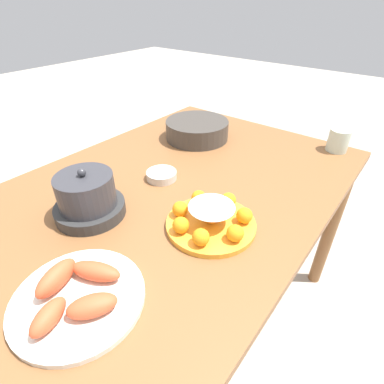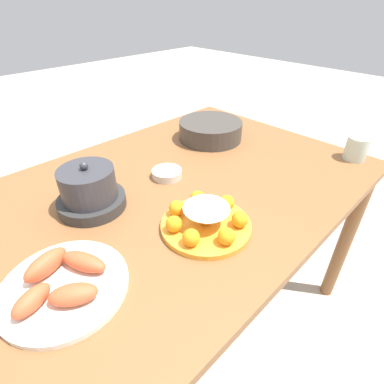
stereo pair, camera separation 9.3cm
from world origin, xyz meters
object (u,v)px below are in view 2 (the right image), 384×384
sauce_bowl (167,173)px  cup_near (357,148)px  dining_table (181,204)px  cake_plate (206,220)px  serving_bowl (210,130)px  warming_pot (90,191)px  seafood_platter (63,283)px

sauce_bowl → cup_near: 0.75m
dining_table → cake_plate: 0.29m
dining_table → cup_near: (0.61, -0.36, 0.14)m
dining_table → serving_bowl: bearing=26.8°
sauce_bowl → warming_pot: 0.29m
dining_table → seafood_platter: (-0.50, -0.14, 0.12)m
serving_bowl → sauce_bowl: (-0.36, -0.11, -0.03)m
warming_pot → cake_plate: bearing=-60.9°
serving_bowl → sauce_bowl: serving_bowl is taller
serving_bowl → seafood_platter: 0.90m
serving_bowl → cup_near: 0.60m
serving_bowl → warming_pot: warming_pot is taller
sauce_bowl → cup_near: size_ratio=1.16×
serving_bowl → seafood_platter: serving_bowl is taller
seafood_platter → warming_pot: bearing=48.6°
cake_plate → serving_bowl: serving_bowl is taller
cake_plate → sauce_bowl: 0.31m
cake_plate → serving_bowl: bearing=40.9°
sauce_bowl → seafood_platter: bearing=-157.1°
cake_plate → serving_bowl: size_ratio=0.92×
cake_plate → cup_near: 0.74m
cake_plate → dining_table: bearing=62.6°
cake_plate → warming_pot: size_ratio=1.24×
sauce_bowl → warming_pot: (-0.28, 0.03, 0.05)m
serving_bowl → sauce_bowl: bearing=-162.3°
warming_pot → serving_bowl: bearing=7.8°
cake_plate → warming_pot: 0.36m
seafood_platter → dining_table: bearing=16.2°
serving_bowl → sauce_bowl: 0.38m
cake_plate → warming_pot: (-0.18, 0.31, 0.03)m
dining_table → serving_bowl: 0.41m
cake_plate → seafood_platter: 0.39m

